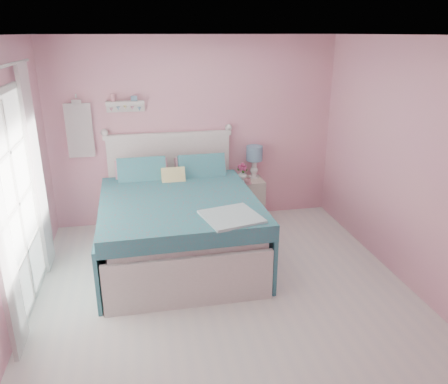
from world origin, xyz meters
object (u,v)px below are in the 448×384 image
object	(u,v)px
table_lamp	(254,156)
vase	(242,175)
bed	(178,223)
nightstand	(248,200)
teacup	(247,181)

from	to	relation	value
table_lamp	vase	world-z (taller)	table_lamp
bed	vase	bearing A→B (deg)	41.09
table_lamp	vase	distance (m)	0.32
bed	table_lamp	xyz separation A→B (m)	(1.21, 0.99, 0.52)
nightstand	teacup	xyz separation A→B (m)	(-0.05, -0.17, 0.35)
bed	nightstand	bearing A→B (deg)	38.18
bed	vase	xyz separation A→B (m)	(1.03, 0.93, 0.27)
nightstand	bed	bearing A→B (deg)	-140.64
bed	nightstand	size ratio (longest dim) A/B	3.67
nightstand	teacup	distance (m)	0.39
bed	vase	world-z (taller)	bed
nightstand	vase	xyz separation A→B (m)	(-0.08, 0.03, 0.38)
nightstand	table_lamp	xyz separation A→B (m)	(0.11, 0.09, 0.64)
vase	teacup	distance (m)	0.20
bed	table_lamp	distance (m)	1.65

